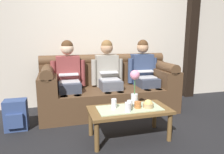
{
  "coord_description": "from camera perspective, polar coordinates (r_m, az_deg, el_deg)",
  "views": [
    {
      "loc": [
        -0.86,
        -2.21,
        1.29
      ],
      "look_at": [
        0.01,
        0.94,
        0.64
      ],
      "focal_mm": 33.16,
      "sensor_mm": 36.0,
      "label": 1
    }
  ],
  "objects": [
    {
      "name": "snack_bowl",
      "position": [
        2.65,
        9.97,
        -7.46
      ],
      "size": [
        0.13,
        0.13,
        0.11
      ],
      "color": "tan",
      "rests_on": "coffee_table"
    },
    {
      "name": "coffee_table",
      "position": [
        2.64,
        4.79,
        -9.68
      ],
      "size": [
        1.02,
        0.51,
        0.41
      ],
      "color": "brown",
      "rests_on": "ground_plane"
    },
    {
      "name": "person_right",
      "position": [
        3.76,
        8.85,
        1.5
      ],
      "size": [
        0.56,
        0.67,
        1.22
      ],
      "color": "#383D4C",
      "rests_on": "ground_plane"
    },
    {
      "name": "backpack_left",
      "position": [
        3.19,
        -24.96,
        -9.54
      ],
      "size": [
        0.3,
        0.25,
        0.43
      ],
      "color": "#33477A",
      "rests_on": "ground_plane"
    },
    {
      "name": "cup_far_center",
      "position": [
        2.48,
        4.44,
        -8.23
      ],
      "size": [
        0.08,
        0.08,
        0.11
      ],
      "primitive_type": "cylinder",
      "color": "silver",
      "rests_on": "coffee_table"
    },
    {
      "name": "cup_near_left",
      "position": [
        2.57,
        4.9,
        -7.57
      ],
      "size": [
        0.07,
        0.07,
        0.1
      ],
      "primitive_type": "cylinder",
      "color": "silver",
      "rests_on": "coffee_table"
    },
    {
      "name": "flower_vase",
      "position": [
        2.65,
        6.27,
        -2.13
      ],
      "size": [
        0.12,
        0.12,
        0.46
      ],
      "color": "silver",
      "rests_on": "coffee_table"
    },
    {
      "name": "back_wall_patterned",
      "position": [
        4.01,
        -3.03,
        13.59
      ],
      "size": [
        6.0,
        0.12,
        2.9
      ],
      "primitive_type": "cube",
      "color": "beige",
      "rests_on": "ground_plane"
    },
    {
      "name": "person_left",
      "position": [
        3.44,
        -11.86,
        0.49
      ],
      "size": [
        0.56,
        0.67,
        1.22
      ],
      "color": "#383D4C",
      "rests_on": "ground_plane"
    },
    {
      "name": "timber_pillar",
      "position": [
        4.68,
        21.05,
        12.54
      ],
      "size": [
        0.2,
        0.2,
        2.9
      ],
      "primitive_type": "cube",
      "color": "black",
      "rests_on": "ground_plane"
    },
    {
      "name": "cup_far_left",
      "position": [
        2.61,
        7.09,
        -7.61
      ],
      "size": [
        0.08,
        0.08,
        0.08
      ],
      "primitive_type": "cylinder",
      "color": "#B26633",
      "rests_on": "coffee_table"
    },
    {
      "name": "couch",
      "position": [
        3.6,
        -1.04,
        -3.46
      ],
      "size": [
        2.26,
        0.88,
        0.96
      ],
      "color": "#513823",
      "rests_on": "ground_plane"
    },
    {
      "name": "cup_near_right",
      "position": [
        2.57,
        0.53,
        -7.35
      ],
      "size": [
        0.07,
        0.07,
        0.12
      ],
      "primitive_type": "cylinder",
      "color": "silver",
      "rests_on": "coffee_table"
    },
    {
      "name": "person_middle",
      "position": [
        3.54,
        -1.04,
        1.04
      ],
      "size": [
        0.56,
        0.67,
        1.22
      ],
      "color": "#595B66",
      "rests_on": "ground_plane"
    },
    {
      "name": "ground_plane",
      "position": [
        2.7,
        5.43,
        -17.28
      ],
      "size": [
        14.0,
        14.0,
        0.0
      ],
      "primitive_type": "plane",
      "color": "black"
    }
  ]
}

